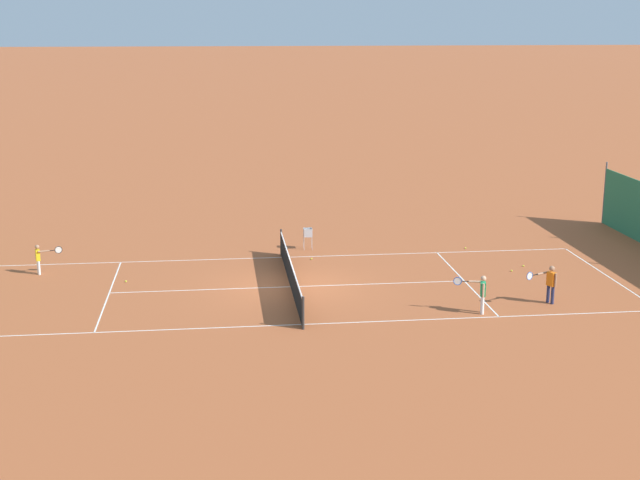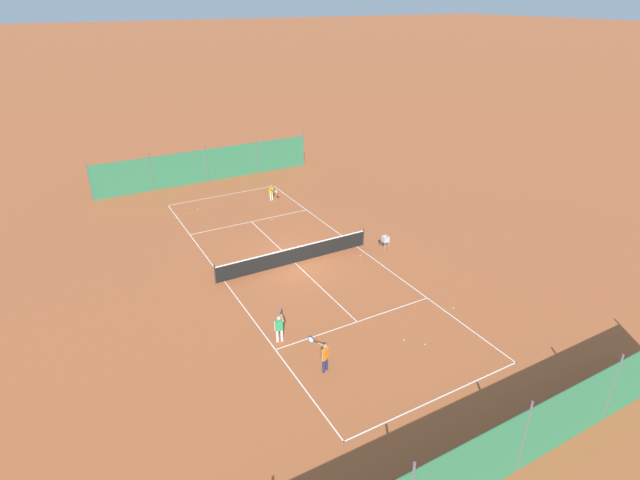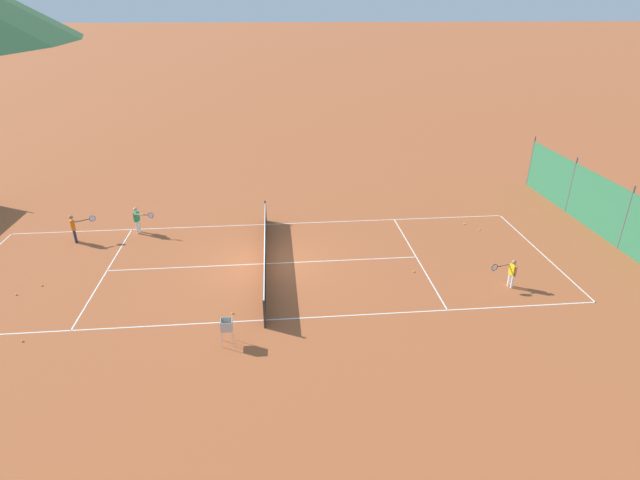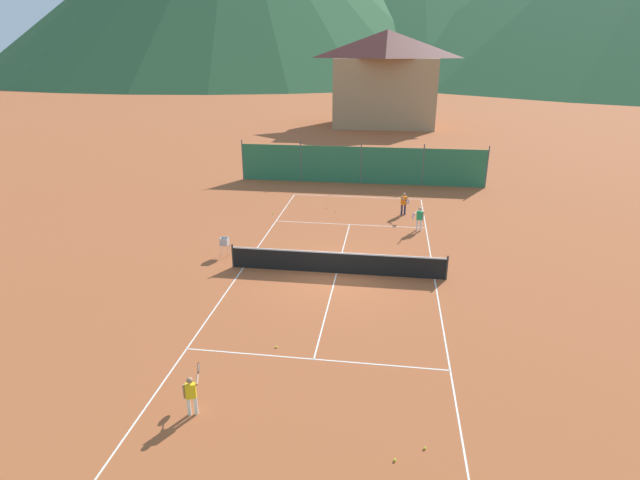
{
  "view_description": "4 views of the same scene",
  "coord_description": "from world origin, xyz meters",
  "px_view_note": "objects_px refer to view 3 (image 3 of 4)",
  "views": [
    {
      "loc": [
        30.53,
        -2.53,
        9.33
      ],
      "look_at": [
        -0.92,
        1.17,
        1.47
      ],
      "focal_mm": 50.0,
      "sensor_mm": 36.0,
      "label": 1
    },
    {
      "loc": [
        10.61,
        21.97,
        13.43
      ],
      "look_at": [
        -1.23,
        0.69,
        1.42
      ],
      "focal_mm": 28.0,
      "sensor_mm": 36.0,
      "label": 2
    },
    {
      "loc": [
        -18.42,
        -0.52,
        9.77
      ],
      "look_at": [
        -0.39,
        -2.23,
        1.18
      ],
      "focal_mm": 28.0,
      "sensor_mm": 36.0,
      "label": 3
    },
    {
      "loc": [
        2.02,
        -19.26,
        8.9
      ],
      "look_at": [
        -0.92,
        1.43,
        0.92
      ],
      "focal_mm": 28.0,
      "sensor_mm": 36.0,
      "label": 4
    }
  ],
  "objects_px": {
    "player_near_baseline": "(511,271)",
    "tennis_net": "(265,253)",
    "player_far_service": "(138,218)",
    "tennis_ball_alley_left": "(22,341)",
    "ball_hopper": "(227,326)",
    "tennis_ball_far_corner": "(232,313)",
    "tennis_ball_by_net_left": "(464,224)",
    "tennis_ball_service_box": "(42,285)",
    "player_far_baseline": "(74,226)",
    "tennis_ball_near_corner": "(16,294)",
    "tennis_ball_alley_right": "(479,229)",
    "tennis_ball_mid_court": "(414,271)"
  },
  "relations": [
    {
      "from": "player_near_baseline",
      "to": "tennis_net",
      "type": "bearing_deg",
      "value": 73.42
    },
    {
      "from": "player_far_service",
      "to": "tennis_ball_alley_left",
      "type": "bearing_deg",
      "value": 167.56
    },
    {
      "from": "player_near_baseline",
      "to": "ball_hopper",
      "type": "bearing_deg",
      "value": 103.74
    },
    {
      "from": "tennis_ball_far_corner",
      "to": "ball_hopper",
      "type": "distance_m",
      "value": 1.8
    },
    {
      "from": "tennis_ball_by_net_left",
      "to": "tennis_ball_service_box",
      "type": "distance_m",
      "value": 18.68
    },
    {
      "from": "player_near_baseline",
      "to": "tennis_ball_far_corner",
      "type": "distance_m",
      "value": 10.43
    },
    {
      "from": "tennis_ball_service_box",
      "to": "player_far_baseline",
      "type": "bearing_deg",
      "value": -0.25
    },
    {
      "from": "tennis_ball_near_corner",
      "to": "ball_hopper",
      "type": "bearing_deg",
      "value": -114.6
    },
    {
      "from": "tennis_ball_alley_right",
      "to": "ball_hopper",
      "type": "bearing_deg",
      "value": 124.45
    },
    {
      "from": "tennis_ball_far_corner",
      "to": "tennis_ball_mid_court",
      "type": "xyz_separation_m",
      "value": [
        2.33,
        -7.08,
        0.0
      ]
    },
    {
      "from": "player_far_service",
      "to": "tennis_ball_alley_right",
      "type": "height_order",
      "value": "player_far_service"
    },
    {
      "from": "player_far_baseline",
      "to": "tennis_ball_by_net_left",
      "type": "distance_m",
      "value": 18.21
    },
    {
      "from": "tennis_ball_near_corner",
      "to": "player_near_baseline",
      "type": "bearing_deg",
      "value": -93.54
    },
    {
      "from": "player_far_baseline",
      "to": "tennis_ball_alley_left",
      "type": "height_order",
      "value": "player_far_baseline"
    },
    {
      "from": "player_near_baseline",
      "to": "ball_hopper",
      "type": "xyz_separation_m",
      "value": [
        -2.54,
        10.4,
        -0.01
      ]
    },
    {
      "from": "tennis_ball_alley_right",
      "to": "tennis_ball_mid_court",
      "type": "relative_size",
      "value": 1.0
    },
    {
      "from": "tennis_ball_service_box",
      "to": "tennis_ball_alley_right",
      "type": "bearing_deg",
      "value": -79.47
    },
    {
      "from": "tennis_ball_alley_left",
      "to": "ball_hopper",
      "type": "height_order",
      "value": "ball_hopper"
    },
    {
      "from": "tennis_ball_near_corner",
      "to": "tennis_ball_alley_right",
      "type": "distance_m",
      "value": 19.79
    },
    {
      "from": "tennis_ball_service_box",
      "to": "player_near_baseline",
      "type": "bearing_deg",
      "value": -95.62
    },
    {
      "from": "player_far_service",
      "to": "tennis_ball_alley_right",
      "type": "relative_size",
      "value": 19.33
    },
    {
      "from": "tennis_ball_far_corner",
      "to": "tennis_ball_alley_right",
      "type": "distance_m",
      "value": 12.82
    },
    {
      "from": "tennis_ball_near_corner",
      "to": "tennis_ball_alley_left",
      "type": "xyz_separation_m",
      "value": [
        -2.96,
        -1.47,
        0.0
      ]
    },
    {
      "from": "tennis_ball_alley_left",
      "to": "tennis_ball_service_box",
      "type": "xyz_separation_m",
      "value": [
        3.57,
        0.8,
        0.0
      ]
    },
    {
      "from": "tennis_net",
      "to": "ball_hopper",
      "type": "bearing_deg",
      "value": 167.61
    },
    {
      "from": "tennis_ball_near_corner",
      "to": "tennis_ball_mid_court",
      "type": "xyz_separation_m",
      "value": [
        0.33,
        -15.15,
        0.0
      ]
    },
    {
      "from": "tennis_ball_service_box",
      "to": "tennis_ball_mid_court",
      "type": "xyz_separation_m",
      "value": [
        -0.27,
        -14.47,
        0.0
      ]
    },
    {
      "from": "tennis_ball_far_corner",
      "to": "tennis_ball_alley_left",
      "type": "bearing_deg",
      "value": 98.34
    },
    {
      "from": "player_far_service",
      "to": "tennis_ball_mid_court",
      "type": "height_order",
      "value": "player_far_service"
    },
    {
      "from": "tennis_ball_mid_court",
      "to": "tennis_ball_alley_left",
      "type": "bearing_deg",
      "value": 103.55
    },
    {
      "from": "player_far_baseline",
      "to": "tennis_ball_mid_court",
      "type": "distance_m",
      "value": 15.07
    },
    {
      "from": "tennis_ball_near_corner",
      "to": "tennis_ball_alley_left",
      "type": "relative_size",
      "value": 1.0
    },
    {
      "from": "tennis_ball_near_corner",
      "to": "tennis_ball_mid_court",
      "type": "bearing_deg",
      "value": -88.74
    },
    {
      "from": "player_far_baseline",
      "to": "tennis_ball_far_corner",
      "type": "xyz_separation_m",
      "value": [
        -6.53,
        -7.38,
        -0.73
      ]
    },
    {
      "from": "tennis_ball_service_box",
      "to": "tennis_ball_alley_left",
      "type": "bearing_deg",
      "value": -167.42
    },
    {
      "from": "player_near_baseline",
      "to": "player_far_service",
      "type": "bearing_deg",
      "value": 67.03
    },
    {
      "from": "tennis_ball_far_corner",
      "to": "tennis_ball_alley_left",
      "type": "height_order",
      "value": "same"
    },
    {
      "from": "tennis_ball_alley_left",
      "to": "tennis_ball_by_net_left",
      "type": "xyz_separation_m",
      "value": [
        7.75,
        -17.41,
        0.0
      ]
    },
    {
      "from": "player_far_service",
      "to": "player_far_baseline",
      "type": "height_order",
      "value": "player_far_baseline"
    },
    {
      "from": "player_far_service",
      "to": "tennis_ball_by_net_left",
      "type": "xyz_separation_m",
      "value": [
        -0.49,
        -15.6,
        -0.71
      ]
    },
    {
      "from": "player_far_baseline",
      "to": "tennis_ball_alley_left",
      "type": "bearing_deg",
      "value": -174.07
    },
    {
      "from": "tennis_net",
      "to": "tennis_ball_alley_right",
      "type": "relative_size",
      "value": 139.09
    },
    {
      "from": "tennis_ball_alley_left",
      "to": "tennis_ball_mid_court",
      "type": "xyz_separation_m",
      "value": [
        3.3,
        -13.68,
        0.0
      ]
    },
    {
      "from": "tennis_ball_far_corner",
      "to": "tennis_ball_alley_left",
      "type": "xyz_separation_m",
      "value": [
        -0.97,
        6.6,
        0.0
      ]
    },
    {
      "from": "player_far_service",
      "to": "tennis_ball_far_corner",
      "type": "distance_m",
      "value": 8.73
    },
    {
      "from": "tennis_ball_alley_left",
      "to": "tennis_ball_service_box",
      "type": "relative_size",
      "value": 1.0
    },
    {
      "from": "player_far_baseline",
      "to": "tennis_ball_alley_right",
      "type": "distance_m",
      "value": 18.69
    },
    {
      "from": "tennis_net",
      "to": "ball_hopper",
      "type": "distance_m",
      "value": 5.42
    },
    {
      "from": "tennis_ball_near_corner",
      "to": "tennis_ball_alley_right",
      "type": "height_order",
      "value": "same"
    },
    {
      "from": "tennis_ball_alley_right",
      "to": "tennis_ball_mid_court",
      "type": "bearing_deg",
      "value": 131.66
    }
  ]
}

